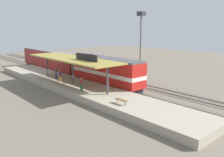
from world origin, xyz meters
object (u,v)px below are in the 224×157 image
object	(u,v)px
locomotive	(105,71)
freight_car	(101,66)
person_waiting	(56,73)
platform_bench	(121,100)
person_walking	(60,75)
passenger_carriage_single	(50,60)
person_boarding	(81,84)
light_mast	(141,32)

from	to	relation	value
locomotive	freight_car	xyz separation A→B (m)	(4.60, 6.65, -0.44)
locomotive	person_waiting	bearing A→B (deg)	125.94
platform_bench	freight_car	xyz separation A→B (m)	(10.60, 16.57, 0.63)
freight_car	person_walking	world-z (taller)	freight_car
passenger_carriage_single	person_boarding	size ratio (longest dim) A/B	11.70
locomotive	person_walking	distance (m)	6.98
passenger_carriage_single	person_boarding	distance (m)	21.25
passenger_carriage_single	light_mast	world-z (taller)	light_mast
passenger_carriage_single	freight_car	world-z (taller)	passenger_carriage_single
light_mast	person_walking	size ratio (longest dim) A/B	6.84
platform_bench	passenger_carriage_single	distance (m)	28.58
freight_car	person_waiting	world-z (taller)	freight_car
passenger_carriage_single	person_walking	world-z (taller)	passenger_carriage_single
freight_car	person_boarding	distance (m)	13.95
passenger_carriage_single	person_waiting	bearing A→B (deg)	-113.09
person_boarding	person_waiting	bearing A→B (deg)	82.37
person_walking	person_waiting	bearing A→B (deg)	77.52
person_waiting	person_boarding	distance (m)	9.12
platform_bench	person_walking	world-z (taller)	person_walking
locomotive	passenger_carriage_single	size ratio (longest dim) A/B	0.72
light_mast	person_walking	world-z (taller)	light_mast
freight_car	person_walking	size ratio (longest dim) A/B	7.02
platform_bench	light_mast	bearing A→B (deg)	34.97
platform_bench	light_mast	distance (m)	18.26
person_waiting	locomotive	bearing A→B (deg)	-54.06
person_walking	platform_bench	bearing A→B (deg)	-92.73
freight_car	locomotive	bearing A→B (deg)	-124.69
platform_bench	locomotive	distance (m)	11.65
platform_bench	light_mast	xyz separation A→B (m)	(13.80, 9.65, 7.05)
platform_bench	person_walking	bearing A→B (deg)	87.27
person_waiting	person_walking	world-z (taller)	same
freight_car	light_mast	size ratio (longest dim) A/B	1.03
locomotive	passenger_carriage_single	bearing A→B (deg)	90.00
freight_car	light_mast	bearing A→B (deg)	-65.18
person_waiting	person_walking	distance (m)	2.22
person_walking	person_boarding	world-z (taller)	same
passenger_carriage_single	person_boarding	world-z (taller)	passenger_carriage_single
locomotive	passenger_carriage_single	xyz separation A→B (m)	(0.00, 18.00, -0.10)
locomotive	person_boarding	size ratio (longest dim) A/B	8.44
platform_bench	passenger_carriage_single	size ratio (longest dim) A/B	0.08
passenger_carriage_single	person_boarding	bearing A→B (deg)	-106.52
freight_car	person_walking	xyz separation A→B (m)	(-9.91, -2.14, -0.12)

